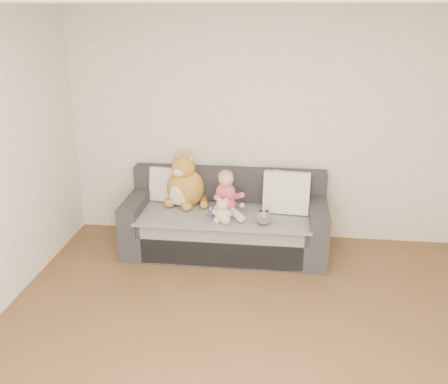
{
  "coord_description": "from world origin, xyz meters",
  "views": [
    {
      "loc": [
        0.2,
        -3.0,
        2.58
      ],
      "look_at": [
        -0.4,
        1.87,
        0.75
      ],
      "focal_mm": 40.0,
      "sensor_mm": 36.0,
      "label": 1
    }
  ],
  "objects_px": {
    "sofa": "(226,223)",
    "plush_cat": "(185,185)",
    "sippy_cup": "(211,211)",
    "toddler": "(227,196)",
    "teddy_bear": "(222,212)"
  },
  "relations": [
    {
      "from": "sofa",
      "to": "plush_cat",
      "type": "xyz_separation_m",
      "value": [
        -0.48,
        0.09,
        0.4
      ]
    },
    {
      "from": "plush_cat",
      "to": "sippy_cup",
      "type": "xyz_separation_m",
      "value": [
        0.34,
        -0.31,
        -0.18
      ]
    },
    {
      "from": "toddler",
      "to": "plush_cat",
      "type": "relative_size",
      "value": 0.75
    },
    {
      "from": "teddy_bear",
      "to": "sippy_cup",
      "type": "distance_m",
      "value": 0.19
    },
    {
      "from": "sippy_cup",
      "to": "teddy_bear",
      "type": "bearing_deg",
      "value": -42.15
    },
    {
      "from": "toddler",
      "to": "sippy_cup",
      "type": "bearing_deg",
      "value": -162.4
    },
    {
      "from": "sofa",
      "to": "teddy_bear",
      "type": "xyz_separation_m",
      "value": [
        -0.0,
        -0.34,
        0.27
      ]
    },
    {
      "from": "sofa",
      "to": "sippy_cup",
      "type": "xyz_separation_m",
      "value": [
        -0.14,
        -0.21,
        0.22
      ]
    },
    {
      "from": "sofa",
      "to": "teddy_bear",
      "type": "bearing_deg",
      "value": -90.09
    },
    {
      "from": "sofa",
      "to": "teddy_bear",
      "type": "distance_m",
      "value": 0.43
    },
    {
      "from": "sofa",
      "to": "toddler",
      "type": "bearing_deg",
      "value": -80.21
    },
    {
      "from": "sofa",
      "to": "plush_cat",
      "type": "distance_m",
      "value": 0.63
    },
    {
      "from": "toddler",
      "to": "sippy_cup",
      "type": "relative_size",
      "value": 4.3
    },
    {
      "from": "toddler",
      "to": "teddy_bear",
      "type": "bearing_deg",
      "value": -114.8
    },
    {
      "from": "sofa",
      "to": "teddy_bear",
      "type": "relative_size",
      "value": 8.13
    }
  ]
}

